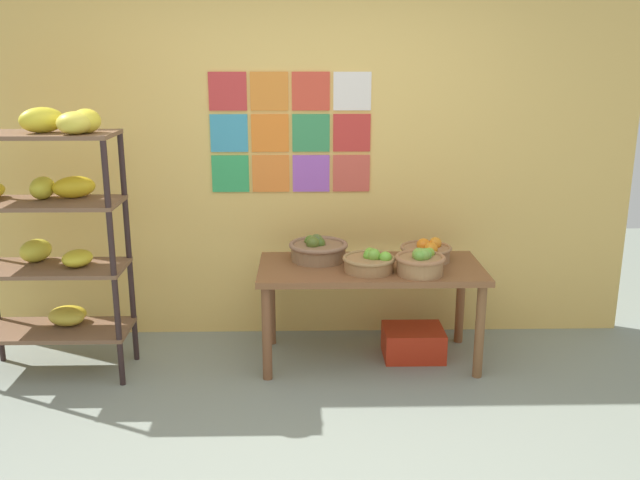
# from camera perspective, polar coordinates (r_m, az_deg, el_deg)

# --- Properties ---
(ground) EXTENTS (9.63, 9.63, 0.00)m
(ground) POSITION_cam_1_polar(r_m,az_deg,el_deg) (3.50, -1.43, -19.07)
(ground) COLOR gray
(back_wall_with_art) EXTENTS (4.63, 0.07, 2.93)m
(back_wall_with_art) POSITION_cam_1_polar(r_m,az_deg,el_deg) (4.76, -1.52, 9.07)
(back_wall_with_art) COLOR #EEC062
(back_wall_with_art) RESTS_ON ground
(banana_shelf_unit) EXTENTS (0.92, 0.47, 1.68)m
(banana_shelf_unit) POSITION_cam_1_polar(r_m,az_deg,el_deg) (4.47, -21.39, 1.34)
(banana_shelf_unit) COLOR #2E1F1E
(banana_shelf_unit) RESTS_ON ground
(display_table) EXTENTS (1.44, 0.67, 0.65)m
(display_table) POSITION_cam_1_polar(r_m,az_deg,el_deg) (4.46, 4.20, -3.14)
(display_table) COLOR brown
(display_table) RESTS_ON ground
(fruit_basket_centre) EXTENTS (0.34, 0.34, 0.15)m
(fruit_basket_centre) POSITION_cam_1_polar(r_m,az_deg,el_deg) (4.58, 8.81, -0.94)
(fruit_basket_centre) COLOR #9A704A
(fruit_basket_centre) RESTS_ON display_table
(fruit_basket_back_left) EXTENTS (0.33, 0.33, 0.15)m
(fruit_basket_back_left) POSITION_cam_1_polar(r_m,az_deg,el_deg) (4.32, 4.16, -1.82)
(fruit_basket_back_left) COLOR #A07347
(fruit_basket_back_left) RESTS_ON display_table
(fruit_basket_back_right) EXTENTS (0.39, 0.39, 0.17)m
(fruit_basket_back_right) POSITION_cam_1_polar(r_m,az_deg,el_deg) (4.54, -0.18, -0.76)
(fruit_basket_back_right) COLOR #8B6746
(fruit_basket_back_right) RESTS_ON display_table
(fruit_basket_left) EXTENTS (0.31, 0.31, 0.17)m
(fruit_basket_left) POSITION_cam_1_polar(r_m,az_deg,el_deg) (4.28, 8.35, -1.81)
(fruit_basket_left) COLOR #9D7046
(fruit_basket_left) RESTS_ON display_table
(produce_crate_under_table) EXTENTS (0.40, 0.32, 0.20)m
(produce_crate_under_table) POSITION_cam_1_polar(r_m,az_deg,el_deg) (4.70, 7.73, -8.42)
(produce_crate_under_table) COLOR red
(produce_crate_under_table) RESTS_ON ground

